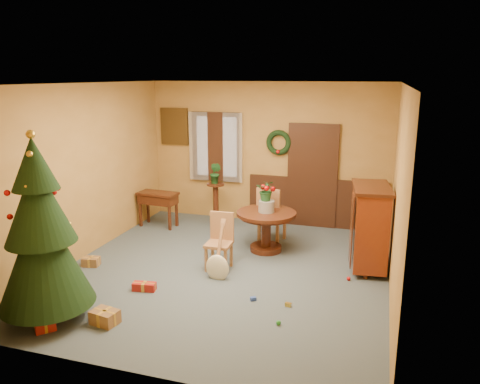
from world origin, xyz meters
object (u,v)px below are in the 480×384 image
at_px(writing_desk, 158,201).
at_px(christmas_tree, 41,234).
at_px(dining_table, 266,224).
at_px(chair_near, 220,239).
at_px(sideboard, 369,225).

bearing_deg(writing_desk, christmas_tree, -84.37).
bearing_deg(dining_table, writing_desk, 164.02).
distance_m(dining_table, writing_desk, 2.54).
xyz_separation_m(dining_table, writing_desk, (-2.44, 0.70, 0.04)).
bearing_deg(christmas_tree, chair_near, 54.73).
distance_m(christmas_tree, sideboard, 4.77).
bearing_deg(chair_near, writing_desk, 139.56).
bearing_deg(writing_desk, sideboard, -13.02).
relative_size(dining_table, sideboard, 0.77).
bearing_deg(writing_desk, dining_table, -15.98).
xyz_separation_m(chair_near, writing_desk, (-1.92, 1.63, 0.05)).
bearing_deg(christmas_tree, dining_table, 56.46).
xyz_separation_m(dining_table, christmas_tree, (-2.06, -3.11, 0.64)).
relative_size(writing_desk, sideboard, 0.61).
relative_size(christmas_tree, writing_desk, 2.89).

